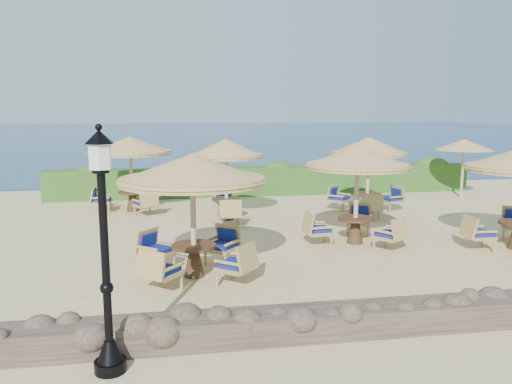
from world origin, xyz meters
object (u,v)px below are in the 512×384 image
at_px(cafe_set_3, 131,157).
at_px(cafe_set_5, 369,160).
at_px(cafe_set_0, 193,190).
at_px(cafe_set_1, 357,174).
at_px(cafe_set_4, 226,161).
at_px(extra_parasol, 464,145).
at_px(lamp_post, 105,263).

distance_m(cafe_set_3, cafe_set_5, 8.30).
height_order(cafe_set_0, cafe_set_1, same).
relative_size(cafe_set_1, cafe_set_4, 1.00).
relative_size(cafe_set_0, cafe_set_1, 1.12).
bearing_deg(extra_parasol, cafe_set_3, -177.21).
relative_size(lamp_post, cafe_set_5, 1.21).
bearing_deg(lamp_post, cafe_set_1, 45.78).
xyz_separation_m(lamp_post, cafe_set_0, (1.31, 3.82, 0.35)).
bearing_deg(cafe_set_4, cafe_set_1, -48.22).
xyz_separation_m(cafe_set_0, cafe_set_1, (4.42, 2.06, -0.00)).
distance_m(cafe_set_4, cafe_set_5, 4.94).
height_order(cafe_set_3, cafe_set_5, same).
bearing_deg(cafe_set_3, lamp_post, -87.15).
bearing_deg(cafe_set_0, extra_parasol, 35.92).
relative_size(lamp_post, cafe_set_1, 1.18).
bearing_deg(cafe_set_3, cafe_set_5, -12.38).
distance_m(cafe_set_1, cafe_set_3, 8.34).
relative_size(cafe_set_0, cafe_set_5, 1.14).
bearing_deg(cafe_set_5, extra_parasol, 25.57).
bearing_deg(cafe_set_4, cafe_set_0, -103.14).
bearing_deg(cafe_set_0, lamp_post, -108.92).
distance_m(extra_parasol, cafe_set_3, 13.18).
relative_size(extra_parasol, cafe_set_0, 0.77).
bearing_deg(extra_parasol, cafe_set_5, -154.43).
relative_size(cafe_set_3, cafe_set_5, 1.07).
distance_m(lamp_post, extra_parasol, 17.41).
xyz_separation_m(cafe_set_1, cafe_set_5, (1.81, 3.70, -0.04)).
distance_m(lamp_post, cafe_set_1, 8.22).
height_order(extra_parasol, cafe_set_0, cafe_set_0).
bearing_deg(cafe_set_1, cafe_set_3, 138.95).
relative_size(lamp_post, cafe_set_0, 1.06).
distance_m(lamp_post, cafe_set_5, 12.19).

